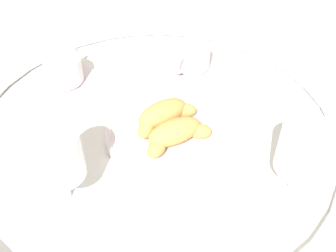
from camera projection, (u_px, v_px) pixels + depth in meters
The scene contains 10 objects.
ground_plane at pixel (154, 132), 0.77m from camera, with size 2.20×2.20×0.00m, color silver.
table_chrome_rim at pixel (154, 127), 0.77m from camera, with size 0.71×0.71×0.02m, color silver.
pastry_plate at pixel (168, 134), 0.76m from camera, with size 0.23×0.23×0.02m.
croissant_large at pixel (163, 114), 0.75m from camera, with size 0.13×0.08×0.04m.
croissant_small at pixel (176, 133), 0.72m from camera, with size 0.14×0.07×0.04m.
coffee_cup_near at pixel (192, 59), 0.90m from camera, with size 0.14×0.14×0.06m.
coffee_cup_far at pixel (65, 73), 0.86m from camera, with size 0.14×0.14×0.06m.
juice_glass_left at pixel (303, 152), 0.61m from camera, with size 0.08×0.08×0.14m.
juice_glass_right at pixel (58, 158), 0.60m from camera, with size 0.08×0.08×0.14m.
sugar_packet at pixel (118, 76), 0.89m from camera, with size 0.05×0.03×0.01m, color white.
Camera 1 is at (0.18, 0.52, 0.54)m, focal length 44.39 mm.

